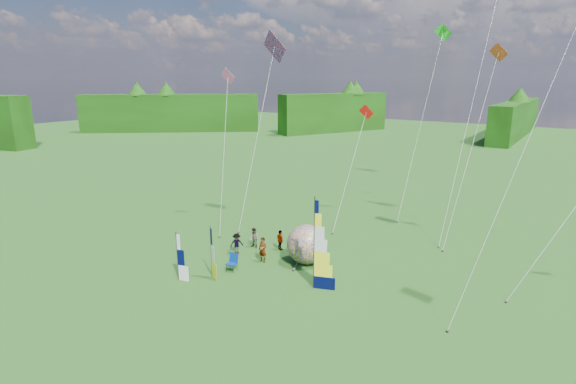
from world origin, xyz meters
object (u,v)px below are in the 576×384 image
Objects in this scene: spectator_c at (237,244)px; side_banner_far at (177,257)px; spectator_b at (254,238)px; kite_whale at (475,87)px; feather_banner_main at (314,245)px; side_banner_left at (211,253)px; bol_inflatable at (307,244)px; camp_chair at (232,263)px; spectator_a at (263,250)px; spectator_d at (280,240)px.

side_banner_far is at bearing -145.17° from spectator_c.
kite_whale is at bearing 56.67° from spectator_b.
feather_banner_main reaches higher than spectator_b.
bol_inflatable is (3.76, 5.16, -0.29)m from side_banner_left.
spectator_c is at bearing -93.54° from spectator_b.
bol_inflatable is 2.34× the size of camp_chair.
spectator_a is 1.16× the size of spectator_b.
side_banner_far reaches higher than camp_chair.
side_banner_left is 4.02m from spectator_c.
bol_inflatable is at bearing -172.43° from spectator_d.
kite_whale reaches higher than feather_banner_main.
side_banner_far is at bearing -132.20° from camp_chair.
spectator_a is 1.14× the size of spectator_c.
side_banner_far is (-7.45, -3.75, -1.20)m from feather_banner_main.
spectator_b is at bearing 136.47° from feather_banner_main.
kite_whale is at bearing 58.63° from spectator_a.
side_banner_left is 2.16× the size of spectator_b.
spectator_c is at bearing 177.47° from spectator_a.
spectator_b is at bearing -117.70° from kite_whale.
spectator_b is 20.79m from kite_whale.
spectator_d reaches higher than camp_chair.
bol_inflatable is at bearing 109.11° from feather_banner_main.
spectator_d is (2.12, 2.33, -0.01)m from spectator_c.
spectator_b is at bearing 177.29° from bol_inflatable.
side_banner_far is 8.42m from bol_inflatable.
spectator_a is (1.22, 3.67, -0.76)m from side_banner_left.
spectator_a is (2.60, 5.18, -0.65)m from side_banner_far.
side_banner_far is at bearing -172.49° from feather_banner_main.
kite_whale is at bearing 56.16° from feather_banner_main.
side_banner_far is 1.13× the size of bol_inflatable.
kite_whale reaches higher than spectator_a.
feather_banner_main is 7.64m from spectator_c.
spectator_c reaches higher than spectator_d.
spectator_a is 1.15× the size of spectator_d.
feather_banner_main is 3.13× the size of spectator_a.
side_banner_left reaches higher than spectator_d.
spectator_c is 22.04m from kite_whale.
spectator_c is 1.33× the size of camp_chair.
spectator_d is (-2.79, 0.92, -0.58)m from bol_inflatable.
feather_banner_main is 3.62× the size of spectator_b.
kite_whale reaches higher than spectator_b.
spectator_b is at bearing 98.48° from camp_chair.
camp_chair is at bearing -108.94° from spectator_a.
spectator_c is (-1.16, 3.75, -0.86)m from side_banner_left.
feather_banner_main is 6.08m from camp_chair.
side_banner_left reaches higher than bol_inflatable.
spectator_d is at bearing -5.15° from spectator_c.
spectator_d is at bearing 95.42° from spectator_a.
bol_inflatable is at bearing 29.91° from spectator_a.
feather_banner_main reaches higher than spectator_a.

